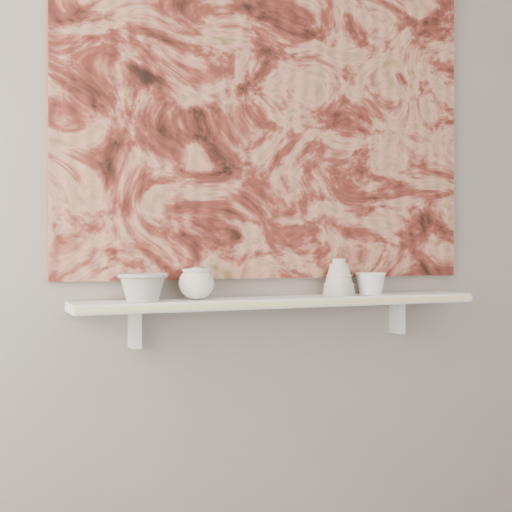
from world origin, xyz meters
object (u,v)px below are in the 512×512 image
shelf (285,302)px  cup_cream (196,283)px  bell_vessel (339,277)px  painting (275,117)px  bowl_grey (143,287)px  bowl_white (370,283)px

shelf → cup_cream: size_ratio=12.60×
bell_vessel → painting: bearing=158.6°
painting → bowl_grey: size_ratio=9.83×
cup_cream → painting: bearing=14.6°
bowl_white → painting: bearing=166.4°
shelf → painting: size_ratio=0.93×
bell_vessel → bowl_grey: bearing=180.0°
painting → shelf: bearing=-90.0°
painting → bell_vessel: size_ratio=11.76×
cup_cream → bowl_white: bearing=0.0°
bowl_grey → cup_cream: size_ratio=1.37×
painting → bowl_grey: (-0.48, -0.08, -0.57)m
shelf → cup_cream: bearing=180.0°
bowl_grey → bowl_white: bowl_grey is taller
bell_vessel → cup_cream: bearing=180.0°
bowl_grey → bell_vessel: size_ratio=1.20×
bowl_white → bowl_grey: bearing=180.0°
cup_cream → bowl_white: 0.64m
shelf → bowl_grey: bearing=180.0°
painting → bowl_grey: bearing=-170.5°
cup_cream → bell_vessel: bearing=0.0°
painting → bowl_grey: painting is taller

